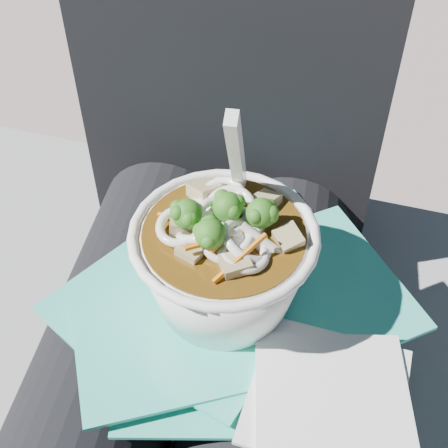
% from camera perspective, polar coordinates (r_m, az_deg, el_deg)
% --- Properties ---
extents(stone_ledge, '(1.05, 0.61, 0.42)m').
position_cam_1_polar(stone_ledge, '(0.97, -0.61, -14.65)').
color(stone_ledge, gray).
rests_on(stone_ledge, ground).
extents(lap, '(0.31, 0.48, 0.15)m').
position_cam_1_polar(lap, '(0.65, -3.22, -13.47)').
color(lap, black).
rests_on(lap, stone_ledge).
extents(person_body, '(0.34, 0.94, 0.97)m').
position_cam_1_polar(person_body, '(0.68, -1.69, -5.47)').
color(person_body, black).
rests_on(person_body, ground).
extents(plastic_bag, '(0.37, 0.32, 0.02)m').
position_cam_1_polar(plastic_bag, '(0.59, 0.59, -7.46)').
color(plastic_bag, '#2CBAA2').
rests_on(plastic_bag, lap).
extents(napkins, '(0.15, 0.15, 0.01)m').
position_cam_1_polar(napkins, '(0.54, 9.61, -15.33)').
color(napkins, silver).
rests_on(napkins, plastic_bag).
extents(udon_bowl, '(0.17, 0.17, 0.21)m').
position_cam_1_polar(udon_bowl, '(0.54, -0.02, -3.04)').
color(udon_bowl, white).
rests_on(udon_bowl, plastic_bag).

